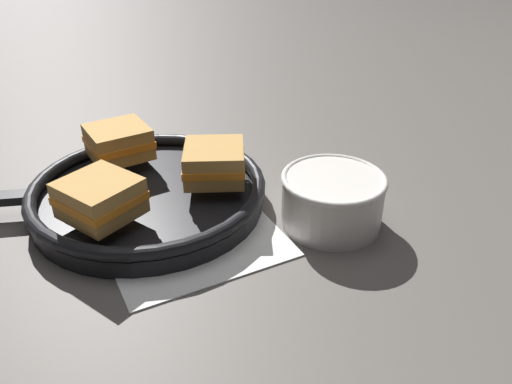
{
  "coord_description": "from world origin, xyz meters",
  "views": [
    {
      "loc": [
        -0.34,
        -0.47,
        0.37
      ],
      "look_at": [
        0.0,
        -0.01,
        0.04
      ],
      "focal_mm": 35.0,
      "sensor_mm": 36.0,
      "label": 1
    }
  ],
  "objects_px": {
    "sandwich_near_right": "(119,142)",
    "sandwich_far_left": "(100,198)",
    "skillet": "(147,193)",
    "spoon": "(205,226)",
    "sandwich_near_left": "(214,162)",
    "soup_bowl": "(332,197)"
  },
  "relations": [
    {
      "from": "sandwich_near_left",
      "to": "skillet",
      "type": "bearing_deg",
      "value": 148.53
    },
    {
      "from": "spoon",
      "to": "sandwich_near_left",
      "type": "bearing_deg",
      "value": 61.11
    },
    {
      "from": "skillet",
      "to": "spoon",
      "type": "bearing_deg",
      "value": -72.15
    },
    {
      "from": "spoon",
      "to": "skillet",
      "type": "distance_m",
      "value": 0.11
    },
    {
      "from": "sandwich_near_left",
      "to": "sandwich_far_left",
      "type": "bearing_deg",
      "value": 178.46
    },
    {
      "from": "sandwich_near_right",
      "to": "sandwich_far_left",
      "type": "height_order",
      "value": "same"
    },
    {
      "from": "skillet",
      "to": "sandwich_far_left",
      "type": "xyz_separation_m",
      "value": [
        -0.08,
        -0.05,
        0.04
      ]
    },
    {
      "from": "spoon",
      "to": "skillet",
      "type": "relative_size",
      "value": 0.36
    },
    {
      "from": "sandwich_near_left",
      "to": "sandwich_near_right",
      "type": "distance_m",
      "value": 0.16
    },
    {
      "from": "sandwich_near_left",
      "to": "soup_bowl",
      "type": "bearing_deg",
      "value": -54.64
    },
    {
      "from": "sandwich_near_left",
      "to": "sandwich_far_left",
      "type": "height_order",
      "value": "same"
    },
    {
      "from": "sandwich_near_left",
      "to": "sandwich_far_left",
      "type": "distance_m",
      "value": 0.16
    },
    {
      "from": "spoon",
      "to": "sandwich_far_left",
      "type": "height_order",
      "value": "sandwich_far_left"
    },
    {
      "from": "sandwich_near_right",
      "to": "sandwich_far_left",
      "type": "bearing_deg",
      "value": -121.54
    },
    {
      "from": "spoon",
      "to": "skillet",
      "type": "bearing_deg",
      "value": 123.39
    },
    {
      "from": "skillet",
      "to": "sandwich_near_right",
      "type": "height_order",
      "value": "sandwich_near_right"
    },
    {
      "from": "sandwich_near_right",
      "to": "sandwich_near_left",
      "type": "bearing_deg",
      "value": -61.54
    },
    {
      "from": "sandwich_near_right",
      "to": "soup_bowl",
      "type": "bearing_deg",
      "value": -58.05
    },
    {
      "from": "soup_bowl",
      "to": "spoon",
      "type": "relative_size",
      "value": 0.86
    },
    {
      "from": "sandwich_near_right",
      "to": "sandwich_far_left",
      "type": "xyz_separation_m",
      "value": [
        -0.08,
        -0.14,
        0.0
      ]
    },
    {
      "from": "soup_bowl",
      "to": "sandwich_near_right",
      "type": "xyz_separation_m",
      "value": [
        -0.17,
        0.27,
        0.02
      ]
    },
    {
      "from": "sandwich_near_left",
      "to": "spoon",
      "type": "bearing_deg",
      "value": -134.43
    }
  ]
}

